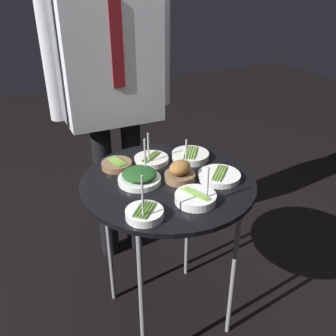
% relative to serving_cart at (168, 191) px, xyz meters
% --- Properties ---
extents(ground_plane, '(8.00, 8.00, 0.00)m').
position_rel_serving_cart_xyz_m(ground_plane, '(0.00, 0.00, -0.68)').
color(ground_plane, black).
extents(serving_cart, '(0.67, 0.67, 0.74)m').
position_rel_serving_cart_xyz_m(serving_cart, '(0.00, 0.00, 0.00)').
color(serving_cart, black).
rests_on(serving_cart, ground_plane).
extents(bowl_asparagus_front_right, '(0.16, 0.16, 0.04)m').
position_rel_serving_cart_xyz_m(bowl_asparagus_front_right, '(0.16, 0.12, 0.07)').
color(bowl_asparagus_front_right, silver).
rests_on(bowl_asparagus_front_right, serving_cart).
extents(bowl_roast_front_center, '(0.12, 0.12, 0.16)m').
position_rel_serving_cart_xyz_m(bowl_roast_front_center, '(0.04, -0.02, 0.09)').
color(bowl_roast_front_center, brown).
rests_on(bowl_roast_front_center, serving_cart).
extents(bowl_asparagus_back_left, '(0.15, 0.15, 0.15)m').
position_rel_serving_cart_xyz_m(bowl_asparagus_back_left, '(0.02, -0.18, 0.07)').
color(bowl_asparagus_back_left, white).
rests_on(bowl_asparagus_back_left, serving_cart).
extents(bowl_asparagus_mid_right, '(0.16, 0.16, 0.03)m').
position_rel_serving_cart_xyz_m(bowl_asparagus_mid_right, '(0.18, -0.08, 0.07)').
color(bowl_asparagus_mid_right, white).
rests_on(bowl_asparagus_mid_right, serving_cart).
extents(bowl_spinach_mid_left, '(0.16, 0.16, 0.16)m').
position_rel_serving_cart_xyz_m(bowl_spinach_mid_left, '(-0.11, 0.03, 0.08)').
color(bowl_spinach_mid_left, white).
rests_on(bowl_spinach_mid_left, serving_cart).
extents(bowl_asparagus_center, '(0.13, 0.13, 0.18)m').
position_rel_serving_cart_xyz_m(bowl_asparagus_center, '(-0.17, -0.19, 0.07)').
color(bowl_asparagus_center, white).
rests_on(bowl_asparagus_center, serving_cart).
extents(bowl_asparagus_back_right, '(0.14, 0.14, 0.15)m').
position_rel_serving_cart_xyz_m(bowl_asparagus_back_right, '(-0.00, 0.16, 0.07)').
color(bowl_asparagus_back_right, silver).
rests_on(bowl_asparagus_back_right, serving_cart).
extents(bowl_asparagus_near_rim, '(0.12, 0.12, 0.03)m').
position_rel_serving_cart_xyz_m(bowl_asparagus_near_rim, '(-0.15, 0.18, 0.07)').
color(bowl_asparagus_near_rim, brown).
rests_on(bowl_asparagus_near_rim, serving_cart).
extents(waiter_figure, '(0.59, 0.22, 1.61)m').
position_rel_serving_cart_xyz_m(waiter_figure, '(-0.03, 0.55, 0.34)').
color(waiter_figure, black).
rests_on(waiter_figure, ground_plane).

